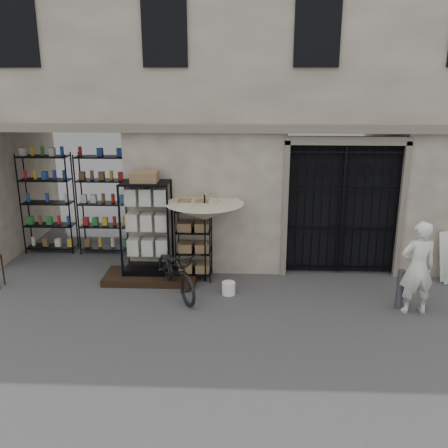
{
  "coord_description": "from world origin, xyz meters",
  "views": [
    {
      "loc": [
        -0.39,
        -8.46,
        4.34
      ],
      "look_at": [
        -0.8,
        1.4,
        1.35
      ],
      "focal_mm": 40.0,
      "sensor_mm": 36.0,
      "label": 1
    }
  ],
  "objects_px": {
    "display_cabinet": "(147,232)",
    "market_umbrella": "(205,207)",
    "steel_bollard": "(400,289)",
    "wire_rack": "(194,243)",
    "shopkeeper": "(412,312)",
    "white_bucket": "(229,288)",
    "bicycle": "(177,294)"
  },
  "relations": [
    {
      "from": "white_bucket",
      "to": "bicycle",
      "type": "xyz_separation_m",
      "value": [
        -1.07,
        -0.03,
        -0.13
      ]
    },
    {
      "from": "white_bucket",
      "to": "steel_bollard",
      "type": "bearing_deg",
      "value": -8.23
    },
    {
      "from": "display_cabinet",
      "to": "market_umbrella",
      "type": "distance_m",
      "value": 1.42
    },
    {
      "from": "steel_bollard",
      "to": "shopkeeper",
      "type": "relative_size",
      "value": 0.43
    },
    {
      "from": "display_cabinet",
      "to": "market_umbrella",
      "type": "relative_size",
      "value": 0.94
    },
    {
      "from": "steel_bollard",
      "to": "wire_rack",
      "type": "bearing_deg",
      "value": 162.54
    },
    {
      "from": "display_cabinet",
      "to": "white_bucket",
      "type": "bearing_deg",
      "value": -35.36
    },
    {
      "from": "bicycle",
      "to": "display_cabinet",
      "type": "bearing_deg",
      "value": 101.69
    },
    {
      "from": "display_cabinet",
      "to": "bicycle",
      "type": "relative_size",
      "value": 1.15
    },
    {
      "from": "market_umbrella",
      "to": "steel_bollard",
      "type": "distance_m",
      "value": 4.18
    },
    {
      "from": "steel_bollard",
      "to": "shopkeeper",
      "type": "xyz_separation_m",
      "value": [
        0.22,
        -0.17,
        -0.39
      ]
    },
    {
      "from": "shopkeeper",
      "to": "steel_bollard",
      "type": "bearing_deg",
      "value": -45.19
    },
    {
      "from": "market_umbrella",
      "to": "bicycle",
      "type": "xyz_separation_m",
      "value": [
        -0.54,
        -0.65,
        -1.68
      ]
    },
    {
      "from": "wire_rack",
      "to": "white_bucket",
      "type": "distance_m",
      "value": 1.32
    },
    {
      "from": "display_cabinet",
      "to": "steel_bollard",
      "type": "xyz_separation_m",
      "value": [
        5.08,
        -1.26,
        -0.66
      ]
    },
    {
      "from": "white_bucket",
      "to": "shopkeeper",
      "type": "height_order",
      "value": "white_bucket"
    },
    {
      "from": "bicycle",
      "to": "steel_bollard",
      "type": "bearing_deg",
      "value": -35.67
    },
    {
      "from": "wire_rack",
      "to": "white_bucket",
      "type": "relative_size",
      "value": 6.14
    },
    {
      "from": "wire_rack",
      "to": "shopkeeper",
      "type": "bearing_deg",
      "value": -22.42
    },
    {
      "from": "display_cabinet",
      "to": "white_bucket",
      "type": "xyz_separation_m",
      "value": [
        1.78,
        -0.78,
        -0.92
      ]
    },
    {
      "from": "white_bucket",
      "to": "shopkeeper",
      "type": "bearing_deg",
      "value": -10.47
    },
    {
      "from": "market_umbrella",
      "to": "steel_bollard",
      "type": "xyz_separation_m",
      "value": [
        3.82,
        -1.1,
        -1.29
      ]
    },
    {
      "from": "bicycle",
      "to": "steel_bollard",
      "type": "xyz_separation_m",
      "value": [
        4.36,
        -0.45,
        0.39
      ]
    },
    {
      "from": "steel_bollard",
      "to": "market_umbrella",
      "type": "bearing_deg",
      "value": 163.9
    },
    {
      "from": "market_umbrella",
      "to": "bicycle",
      "type": "relative_size",
      "value": 1.23
    },
    {
      "from": "display_cabinet",
      "to": "wire_rack",
      "type": "relative_size",
      "value": 1.3
    },
    {
      "from": "market_umbrella",
      "to": "shopkeeper",
      "type": "xyz_separation_m",
      "value": [
        4.03,
        -1.28,
        -1.68
      ]
    },
    {
      "from": "wire_rack",
      "to": "bicycle",
      "type": "xyz_separation_m",
      "value": [
        -0.29,
        -0.83,
        -0.82
      ]
    },
    {
      "from": "display_cabinet",
      "to": "wire_rack",
      "type": "height_order",
      "value": "display_cabinet"
    },
    {
      "from": "display_cabinet",
      "to": "wire_rack",
      "type": "distance_m",
      "value": 1.03
    },
    {
      "from": "display_cabinet",
      "to": "shopkeeper",
      "type": "distance_m",
      "value": 5.59
    },
    {
      "from": "wire_rack",
      "to": "display_cabinet",
      "type": "bearing_deg",
      "value": 177.53
    }
  ]
}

